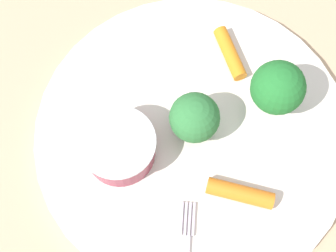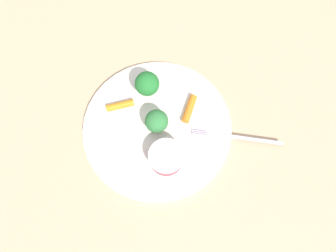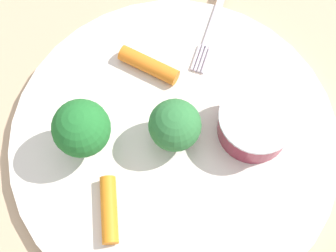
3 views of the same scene
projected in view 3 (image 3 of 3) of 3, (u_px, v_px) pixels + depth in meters
The scene contains 7 objects.
ground_plane at pixel (174, 142), 0.44m from camera, with size 2.40×2.40×0.00m, color tan.
plate at pixel (174, 140), 0.44m from camera, with size 0.29×0.29×0.01m, color silver.
sauce_cup at pixel (255, 123), 0.42m from camera, with size 0.07×0.07×0.03m.
broccoli_floret_0 at pixel (175, 124), 0.40m from camera, with size 0.04×0.04×0.05m.
broccoli_floret_1 at pixel (81, 129), 0.39m from camera, with size 0.05×0.05×0.06m.
carrot_stick_0 at pixel (109, 210), 0.40m from camera, with size 0.01×0.01×0.05m, color orange.
carrot_stick_1 at pixel (149, 65), 0.45m from camera, with size 0.01×0.01×0.06m, color orange.
Camera 3 is at (-0.08, -0.13, 0.42)m, focal length 52.53 mm.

